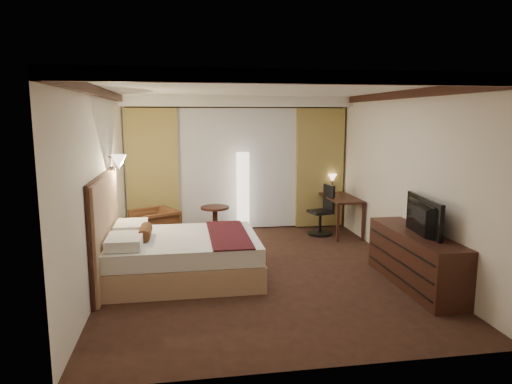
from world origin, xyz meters
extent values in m
cube|color=black|center=(0.00, 0.00, 0.00)|extent=(4.50, 5.50, 0.01)
cube|color=white|center=(0.00, 0.00, 2.70)|extent=(4.50, 5.50, 0.01)
cube|color=silver|center=(0.00, 2.75, 1.35)|extent=(4.50, 0.02, 2.70)
cube|color=silver|center=(-2.25, 0.00, 1.35)|extent=(0.02, 5.50, 2.70)
cube|color=silver|center=(2.25, 0.00, 1.35)|extent=(0.02, 5.50, 2.70)
cube|color=white|center=(0.00, 2.50, 2.60)|extent=(4.50, 0.50, 0.20)
cube|color=silver|center=(0.00, 2.67, 1.25)|extent=(2.48, 0.04, 2.45)
cube|color=tan|center=(-1.70, 2.61, 1.25)|extent=(1.00, 0.14, 2.45)
cube|color=tan|center=(1.70, 2.61, 1.25)|extent=(1.00, 0.14, 2.45)
imported|color=#492B15|center=(-1.65, 1.67, 0.37)|extent=(0.93, 0.95, 0.74)
imported|color=black|center=(1.97, -0.92, 1.08)|extent=(0.77, 1.18, 0.15)
camera|label=1|loc=(-1.12, -6.51, 2.31)|focal=32.00mm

